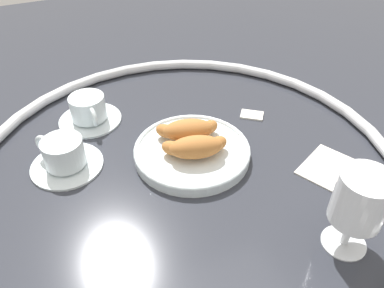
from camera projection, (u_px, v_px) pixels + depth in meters
ground_plane at (186, 165)px, 0.73m from camera, size 2.20×2.20×0.00m
table_chrome_rim at (186, 160)px, 0.72m from camera, size 0.81×0.81×0.02m
pastry_plate at (192, 151)px, 0.74m from camera, size 0.23×0.23×0.02m
croissant_large at (196, 147)px, 0.70m from camera, size 0.13×0.09×0.04m
croissant_small at (188, 130)px, 0.74m from camera, size 0.13×0.09×0.04m
coffee_cup_near at (89, 111)px, 0.82m from camera, size 0.14×0.14×0.06m
coffee_cup_far at (64, 156)px, 0.71m from camera, size 0.14×0.14×0.06m
juice_glass_left at (360, 202)px, 0.53m from camera, size 0.08×0.08×0.14m
sugar_packet at (252, 114)px, 0.85m from camera, size 0.06×0.06×0.01m
folded_napkin at (335, 170)px, 0.71m from camera, size 0.15×0.15×0.01m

